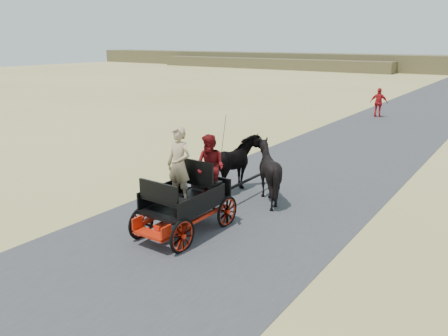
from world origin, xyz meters
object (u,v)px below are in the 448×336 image
Objects in this scene: carriage at (186,217)px; pedestrian at (379,103)px; horse_left at (236,166)px; horse_right at (268,172)px.

carriage is 1.39× the size of pedestrian.
horse_left is 1.18× the size of horse_right.
horse_right is at bearing 79.61° from carriage.
horse_left reaches higher than carriage.
horse_right is (1.10, 0.00, 0.00)m from horse_left.
horse_left is 1.10m from horse_right.
horse_right is 0.98× the size of pedestrian.
horse_left is 1.16× the size of pedestrian.
pedestrian reaches higher than horse_left.
pedestrian is (-1.05, 19.07, 0.50)m from carriage.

